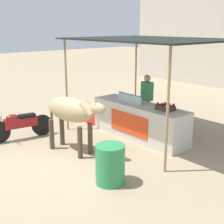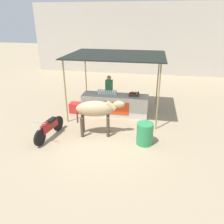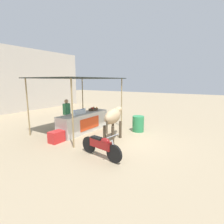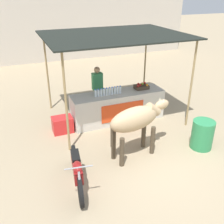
# 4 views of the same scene
# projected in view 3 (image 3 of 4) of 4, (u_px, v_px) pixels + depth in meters

# --- Properties ---
(ground_plane) EXTENTS (60.00, 60.00, 0.00)m
(ground_plane) POSITION_uv_depth(u_px,v_px,m) (121.00, 139.00, 7.85)
(ground_plane) COLOR tan
(stall_counter) EXTENTS (3.00, 0.82, 0.96)m
(stall_counter) POSITION_uv_depth(u_px,v_px,m) (84.00, 122.00, 8.93)
(stall_counter) COLOR beige
(stall_counter) RESTS_ON ground
(stall_awning) EXTENTS (4.20, 3.20, 2.72)m
(stall_awning) POSITION_uv_depth(u_px,v_px,m) (78.00, 80.00, 8.71)
(stall_awning) COLOR black
(stall_awning) RESTS_ON ground
(water_bottle_row) EXTENTS (0.88, 0.07, 0.25)m
(water_bottle_row) POSITION_uv_depth(u_px,v_px,m) (79.00, 112.00, 8.50)
(water_bottle_row) COLOR silver
(water_bottle_row) RESTS_ON stall_counter
(fruit_crate) EXTENTS (0.44, 0.32, 0.18)m
(fruit_crate) POSITION_uv_depth(u_px,v_px,m) (93.00, 109.00, 9.57)
(fruit_crate) COLOR #3F3326
(fruit_crate) RESTS_ON stall_counter
(vendor_behind_counter) EXTENTS (0.34, 0.22, 1.65)m
(vendor_behind_counter) POSITION_uv_depth(u_px,v_px,m) (67.00, 115.00, 8.90)
(vendor_behind_counter) COLOR #383842
(vendor_behind_counter) RESTS_ON ground
(cooler_box) EXTENTS (0.60, 0.44, 0.48)m
(cooler_box) POSITION_uv_depth(u_px,v_px,m) (56.00, 137.00, 7.38)
(cooler_box) COLOR red
(cooler_box) RESTS_ON ground
(water_barrel) EXTENTS (0.59, 0.59, 0.80)m
(water_barrel) POSITION_uv_depth(u_px,v_px,m) (138.00, 124.00, 8.93)
(water_barrel) COLOR #2D8C51
(water_barrel) RESTS_ON ground
(cow) EXTENTS (1.85, 0.79, 1.44)m
(cow) POSITION_uv_depth(u_px,v_px,m) (113.00, 117.00, 7.48)
(cow) COLOR tan
(cow) RESTS_ON ground
(motorcycle_parked) EXTENTS (0.55, 1.79, 0.90)m
(motorcycle_parked) POSITION_uv_depth(u_px,v_px,m) (101.00, 146.00, 5.87)
(motorcycle_parked) COLOR black
(motorcycle_parked) RESTS_ON ground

